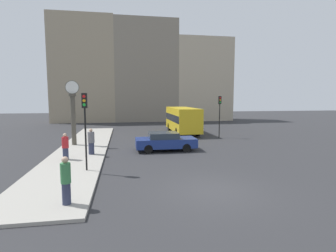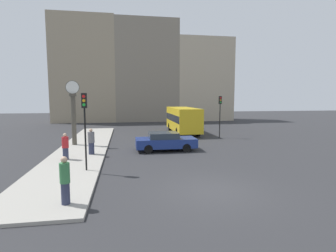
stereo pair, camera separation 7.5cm
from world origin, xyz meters
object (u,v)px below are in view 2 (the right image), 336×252
Objects in this scene: traffic_light_far at (220,108)px; pedestrian_green_hoodie at (65,180)px; traffic_light_near at (85,116)px; pedestrian_grey_jacket at (91,142)px; bus_distant at (183,119)px; pedestrian_red_top at (65,147)px; sedan_car at (165,141)px; street_clock at (73,114)px.

traffic_light_far is 2.35× the size of pedestrian_green_hoodie.
traffic_light_near reaches higher than traffic_light_far.
traffic_light_far is 13.03m from pedestrian_grey_jacket.
pedestrian_red_top is at bearing -131.20° from bus_distant.
bus_distant is 4.41× the size of pedestrian_green_hoodie.
sedan_car is 0.58× the size of bus_distant.
traffic_light_near reaches higher than bus_distant.
traffic_light_near reaches higher than pedestrian_red_top.
pedestrian_green_hoodie is at bearing -78.28° from pedestrian_red_top.
traffic_light_far reaches higher than pedestrian_green_hoodie.
traffic_light_near is 4.44m from pedestrian_grey_jacket.
traffic_light_far is at bearing 28.86° from pedestrian_grey_jacket.
bus_distant reaches higher than pedestrian_green_hoodie.
traffic_light_near is at bearing -134.84° from sedan_car.
sedan_car is at bearing 61.72° from pedestrian_green_hoodie.
sedan_car is 9.68m from bus_distant.
traffic_light_far reaches higher than sedan_car.
traffic_light_near is at bearing 88.61° from pedestrian_green_hoodie.
pedestrian_red_top is 1.87m from pedestrian_grey_jacket.
traffic_light_far is 18.48m from pedestrian_green_hoodie.
traffic_light_far is (6.15, 5.23, 2.18)m from sedan_car.
street_clock is (-13.06, -2.34, -0.26)m from traffic_light_far.
street_clock is 12.50m from pedestrian_green_hoodie.
street_clock is 2.96× the size of pedestrian_green_hoodie.
pedestrian_red_top is at bearing -85.58° from street_clock.
sedan_car is at bearing -110.51° from bus_distant.
street_clock reaches higher than sedan_car.
street_clock is (-10.29, -6.15, 1.02)m from bus_distant.
traffic_light_far is 2.50× the size of pedestrian_red_top.
pedestrian_green_hoodie is 1.00× the size of pedestrian_grey_jacket.
traffic_light_near is at bearing -137.42° from traffic_light_far.
traffic_light_near is at bearing -59.63° from pedestrian_red_top.
bus_distant is 16.33m from traffic_light_near.
street_clock is 2.96× the size of pedestrian_grey_jacket.
pedestrian_green_hoodie reaches higher than sedan_car.
street_clock is 4.57m from pedestrian_grey_jacket.
bus_distant is 1.90× the size of traffic_light_near.
traffic_light_near reaches higher than pedestrian_green_hoodie.
pedestrian_grey_jacket is (-5.14, -1.00, 0.28)m from sedan_car.
traffic_light_far reaches higher than pedestrian_red_top.
pedestrian_green_hoodie is at bearing -118.28° from sedan_car.
sedan_car is at bearing -139.66° from traffic_light_far.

